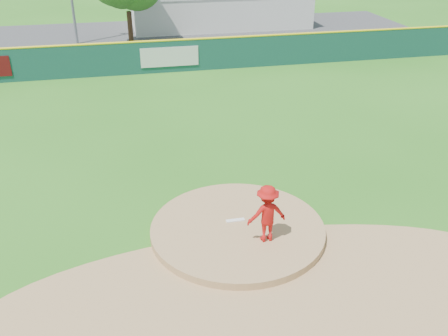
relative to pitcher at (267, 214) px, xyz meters
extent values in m
plane|color=#286B19|center=(-0.67, 0.87, -1.16)|extent=(120.00, 120.00, 0.00)
cylinder|color=#9E774C|center=(-0.67, 0.87, -1.16)|extent=(5.50, 5.50, 0.50)
cube|color=white|center=(-0.67, 1.17, -0.89)|extent=(0.60, 0.15, 0.04)
cylinder|color=#9E774C|center=(-0.67, -2.13, -1.16)|extent=(15.40, 15.40, 0.01)
cube|color=#38383A|center=(-0.67, 27.87, -1.15)|extent=(44.00, 16.00, 0.02)
imported|color=#B2100F|center=(0.00, 0.00, 0.00)|extent=(1.21, 0.74, 1.83)
imported|color=silver|center=(2.43, 21.74, -0.54)|extent=(4.74, 3.61, 1.20)
cube|color=silver|center=(5.33, 32.87, 0.44)|extent=(15.00, 8.00, 3.20)
cube|color=silver|center=(-0.64, 18.79, -0.16)|extent=(3.60, 0.04, 1.20)
cube|color=#14413A|center=(-0.67, 18.87, -0.16)|extent=(40.00, 0.10, 2.00)
cylinder|color=yellow|center=(-0.67, 18.87, 0.84)|extent=(40.00, 0.14, 0.14)
cylinder|color=#382314|center=(-2.67, 25.87, 0.14)|extent=(0.36, 0.36, 2.60)
cylinder|color=#382314|center=(12.33, 36.87, -0.36)|extent=(0.40, 0.40, 1.60)
camera|label=1|loc=(-3.90, -11.86, 7.97)|focal=40.00mm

